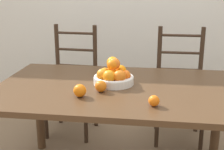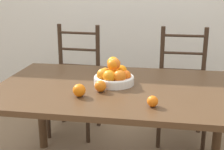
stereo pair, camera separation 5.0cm
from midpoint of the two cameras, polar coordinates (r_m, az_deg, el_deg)
name	(u,v)px [view 1 (the left image)]	position (r m, az deg, el deg)	size (l,w,h in m)	color
dining_table	(119,99)	(2.07, 0.54, -4.48)	(1.61, 1.00, 0.74)	#4C331E
fruit_bowl	(114,75)	(2.07, -0.41, -0.09)	(0.27, 0.27, 0.18)	white
orange_loose_0	(101,86)	(1.93, -2.82, -2.06)	(0.07, 0.07, 0.07)	orange
orange_loose_1	(80,91)	(1.86, -6.67, -2.85)	(0.08, 0.08, 0.08)	orange
orange_loose_2	(154,101)	(1.72, 6.86, -4.72)	(0.06, 0.06, 0.06)	orange
chair_left	(72,84)	(2.97, -7.72, -1.70)	(0.44, 0.43, 1.01)	#382619
chair_right	(179,89)	(2.88, 11.72, -2.54)	(0.42, 0.40, 1.01)	#382619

